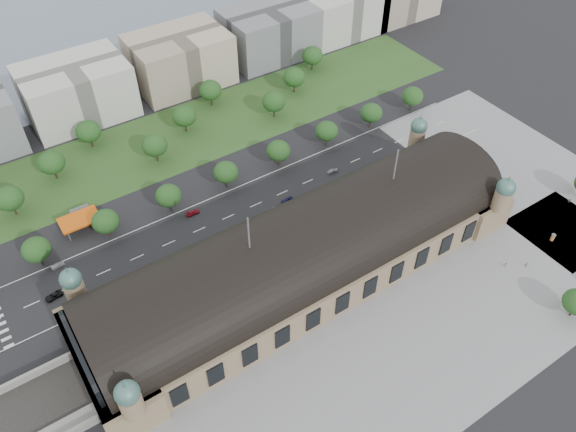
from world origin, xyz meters
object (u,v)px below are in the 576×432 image
traffic_car_4 (287,200)px  parked_car_3 (85,312)px  pedestrian_0 (506,265)px  advertising_column (553,237)px  traffic_car_1 (58,266)px  parked_car_0 (80,320)px  pedestrian_2 (569,201)px  parked_car_1 (91,320)px  parked_car_2 (166,279)px  parked_car_6 (218,250)px  bus_west (280,214)px  traffic_car_3 (193,213)px  petrol_station (81,216)px  parked_car_4 (109,306)px  traffic_car_2 (54,296)px  parked_car_5 (177,272)px  pedestrian_1 (526,265)px  bus_east (313,197)px  traffic_car_5 (333,171)px  bus_mid (265,218)px  pedestrian_4 (572,292)px

traffic_car_4 → parked_car_3: bearing=-84.3°
pedestrian_0 → advertising_column: bearing=-21.6°
traffic_car_1 → parked_car_0: (-1.14, -25.84, 0.12)m
traffic_car_4 → pedestrian_2: pedestrian_2 is taller
traffic_car_4 → parked_car_1: size_ratio=0.93×
parked_car_2 → traffic_car_4: bearing=77.6°
parked_car_2 → advertising_column: bearing=41.5°
parked_car_1 → parked_car_6: parked_car_6 is taller
pedestrian_0 → bus_west: bearing=109.7°
parked_car_0 → traffic_car_3: bearing=78.1°
petrol_station → parked_car_4: (-5.73, -42.27, -2.23)m
traffic_car_2 → bus_west: size_ratio=0.41×
traffic_car_4 → petrol_station: bearing=-115.1°
petrol_station → parked_car_6: bearing=-49.3°
parked_car_1 → parked_car_5: (30.83, 2.59, 0.12)m
traffic_car_3 → pedestrian_1: size_ratio=2.89×
traffic_car_1 → parked_car_5: (32.49, -25.25, 0.12)m
parked_car_5 → pedestrian_1: 117.99m
parked_car_3 → bus_east: (90.23, 3.28, 0.93)m
parked_car_4 → bus_east: (83.17, 5.26, 0.91)m
traffic_car_1 → traffic_car_4: traffic_car_4 is taller
traffic_car_1 → traffic_car_4: size_ratio=0.90×
parked_car_4 → pedestrian_2: 170.74m
traffic_car_5 → bus_mid: bearing=106.8°
pedestrian_0 → pedestrian_2: size_ratio=0.92×
parked_car_0 → pedestrian_4: 157.38m
parked_car_4 → parked_car_6: parked_car_6 is taller
parked_car_6 → pedestrian_4: size_ratio=3.20×
traffic_car_1 → pedestrian_4: (135.59, -103.78, 0.12)m
bus_mid → advertising_column: bus_mid is taller
bus_west → pedestrian_1: bus_west is taller
petrol_station → traffic_car_1: petrol_station is taller
advertising_column → pedestrian_1: 17.75m
pedestrian_1 → pedestrian_4: 16.32m
parked_car_4 → pedestrian_1: 138.82m
parked_car_1 → pedestrian_2: pedestrian_2 is taller
parked_car_4 → pedestrian_4: pedestrian_4 is taller
parked_car_0 → pedestrian_4: (136.73, -77.94, -0.00)m
traffic_car_1 → parked_car_0: size_ratio=0.85×
advertising_column → pedestrian_1: bearing=-170.4°
parked_car_4 → pedestrian_4: bearing=21.6°
traffic_car_5 → pedestrian_0: pedestrian_0 is taller
traffic_car_2 → pedestrian_2: size_ratio=2.97×
parked_car_1 → pedestrian_4: bearing=24.1°
parked_car_5 → pedestrian_0: pedestrian_0 is taller
parked_car_0 → pedestrian_0: size_ratio=2.86×
parked_car_4 → advertising_column: bearing=30.5°
traffic_car_4 → pedestrian_1: (49.75, -71.87, 0.12)m
petrol_station → pedestrian_1: size_ratio=7.62×
parked_car_1 → advertising_column: advertising_column is taller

